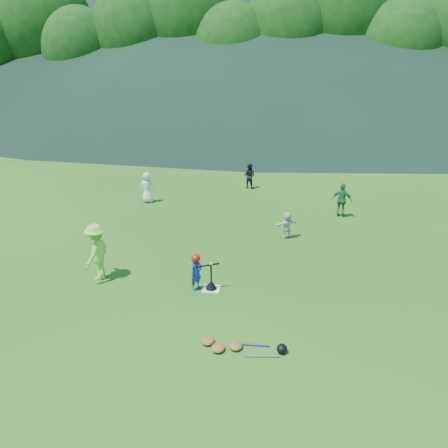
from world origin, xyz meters
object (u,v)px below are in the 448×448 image
at_px(batting_tee, 211,285).
at_px(adult_coach, 97,252).
at_px(batter_child, 196,272).
at_px(fielder_b, 249,176).
at_px(home_plate, 211,289).
at_px(fielder_c, 342,200).
at_px(fielder_d, 287,225).
at_px(fielder_a, 147,187).
at_px(equipment_pile, 236,346).

bearing_deg(batting_tee, adult_coach, 175.99).
relative_size(batter_child, fielder_b, 0.83).
distance_m(home_plate, fielder_c, 7.52).
distance_m(fielder_b, fielder_d, 6.32).
bearing_deg(adult_coach, batting_tee, 91.40).
distance_m(adult_coach, fielder_b, 10.26).
height_order(fielder_b, batting_tee, fielder_b).
bearing_deg(fielder_b, fielder_a, 52.14).
xyz_separation_m(fielder_b, batting_tee, (-0.20, -9.91, -0.46)).
distance_m(batting_tee, equipment_pile, 2.59).
bearing_deg(fielder_c, fielder_d, 71.77).
height_order(fielder_c, batting_tee, fielder_c).
bearing_deg(fielder_a, home_plate, 108.34).
bearing_deg(batting_tee, equipment_pile, -69.57).
height_order(fielder_d, batting_tee, fielder_d).
xyz_separation_m(batter_child, batting_tee, (0.38, 0.06, -0.36)).
relative_size(fielder_a, fielder_b, 1.10).
relative_size(adult_coach, batting_tee, 2.31).
bearing_deg(batter_child, adult_coach, 118.47).
distance_m(home_plate, equipment_pile, 2.59).
relative_size(batter_child, fielder_d, 1.06).
height_order(batter_child, batting_tee, batter_child).
bearing_deg(fielder_c, equipment_pile, 91.96).
bearing_deg(fielder_a, fielder_c, 164.09).
bearing_deg(home_plate, fielder_a, 118.49).
bearing_deg(fielder_d, batter_child, 29.26).
bearing_deg(batting_tee, home_plate, 0.00).
xyz_separation_m(batter_child, fielder_a, (-3.48, 7.18, 0.16)).
xyz_separation_m(batter_child, equipment_pile, (1.29, -2.37, -0.42)).
xyz_separation_m(batter_child, fielder_b, (0.58, 9.97, 0.10)).
height_order(home_plate, equipment_pile, equipment_pile).
relative_size(fielder_b, equipment_pile, 0.65).
relative_size(adult_coach, equipment_pile, 0.87).
bearing_deg(fielder_c, adult_coach, 61.94).
distance_m(fielder_b, batting_tee, 9.93).
relative_size(home_plate, adult_coach, 0.29).
xyz_separation_m(fielder_a, fielder_d, (5.81, -3.28, -0.19)).
xyz_separation_m(fielder_a, fielder_c, (7.88, -0.79, 0.01)).
bearing_deg(fielder_a, adult_coach, 85.72).
bearing_deg(batting_tee, fielder_b, 88.85).
bearing_deg(fielder_d, equipment_pile, 50.66).
bearing_deg(fielder_c, batter_child, 76.97).
distance_m(adult_coach, batting_tee, 3.23).
xyz_separation_m(adult_coach, fielder_c, (7.17, 6.11, -0.13)).
bearing_deg(home_plate, fielder_b, 88.85).
distance_m(adult_coach, fielder_d, 6.27).
distance_m(adult_coach, fielder_a, 6.94).
xyz_separation_m(adult_coach, fielder_b, (3.36, 9.69, -0.20)).
height_order(home_plate, batting_tee, batting_tee).
relative_size(fielder_a, equipment_pile, 0.72).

